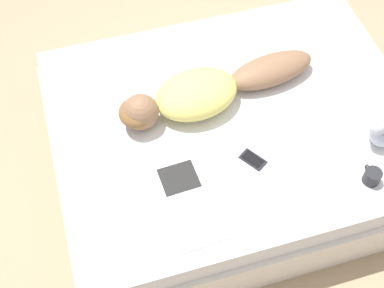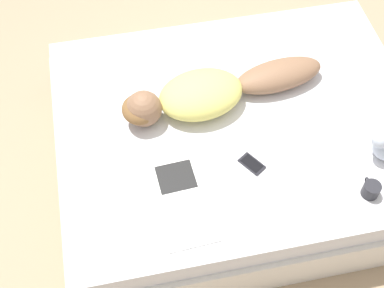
{
  "view_description": "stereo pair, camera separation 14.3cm",
  "coord_description": "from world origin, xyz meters",
  "px_view_note": "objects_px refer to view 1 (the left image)",
  "views": [
    {
      "loc": [
        -1.77,
        0.79,
        2.92
      ],
      "look_at": [
        -0.16,
        0.31,
        0.52
      ],
      "focal_mm": 50.0,
      "sensor_mm": 36.0,
      "label": 1
    },
    {
      "loc": [
        -1.8,
        0.65,
        2.92
      ],
      "look_at": [
        -0.16,
        0.31,
        0.52
      ],
      "focal_mm": 50.0,
      "sensor_mm": 36.0,
      "label": 2
    }
  ],
  "objects_px": {
    "coffee_mug": "(372,176)",
    "cell_phone": "(253,160)",
    "open_magazine": "(187,199)",
    "person": "(206,91)"
  },
  "relations": [
    {
      "from": "open_magazine",
      "to": "cell_phone",
      "type": "height_order",
      "value": "same"
    },
    {
      "from": "open_magazine",
      "to": "coffee_mug",
      "type": "bearing_deg",
      "value": -102.97
    },
    {
      "from": "coffee_mug",
      "to": "cell_phone",
      "type": "xyz_separation_m",
      "value": [
        0.3,
        0.56,
        -0.04
      ]
    },
    {
      "from": "open_magazine",
      "to": "coffee_mug",
      "type": "xyz_separation_m",
      "value": [
        -0.17,
        -0.97,
        0.04
      ]
    },
    {
      "from": "person",
      "to": "open_magazine",
      "type": "relative_size",
      "value": 2.2
    },
    {
      "from": "open_magazine",
      "to": "cell_phone",
      "type": "distance_m",
      "value": 0.43
    },
    {
      "from": "coffee_mug",
      "to": "cell_phone",
      "type": "bearing_deg",
      "value": 61.73
    },
    {
      "from": "open_magazine",
      "to": "coffee_mug",
      "type": "relative_size",
      "value": 4.7
    },
    {
      "from": "coffee_mug",
      "to": "cell_phone",
      "type": "distance_m",
      "value": 0.63
    },
    {
      "from": "person",
      "to": "cell_phone",
      "type": "xyz_separation_m",
      "value": [
        -0.48,
        -0.12,
        -0.09
      ]
    }
  ]
}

